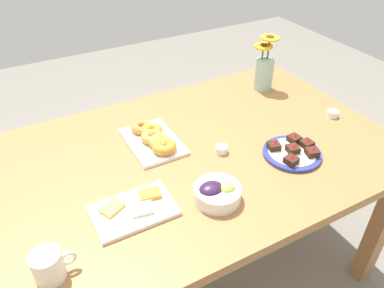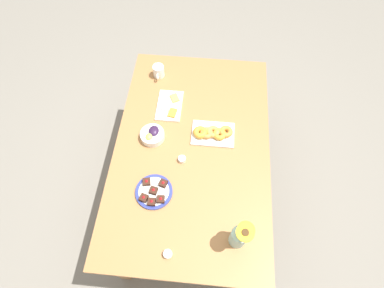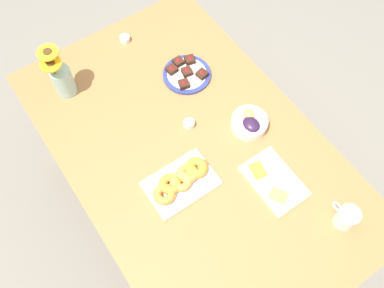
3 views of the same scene
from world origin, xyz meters
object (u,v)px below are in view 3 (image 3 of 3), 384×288
Objects in this scene: coffee_mug at (347,217)px; croissant_platter at (181,181)px; jam_cup_berry at (189,124)px; dining_table at (192,157)px; cheese_platter at (273,181)px; jam_cup_honey at (125,39)px; dessert_plate at (187,73)px; grape_bowl at (250,123)px; flower_vase at (62,79)px.

croissant_platter is (0.49, 0.43, -0.02)m from coffee_mug.
croissant_platter reaches higher than jam_cup_berry.
dining_table is 6.15× the size of cheese_platter.
cheese_platter is 5.42× the size of jam_cup_honey.
croissant_platter is at bearing 138.75° from jam_cup_berry.
dining_table is 0.40m from dessert_plate.
jam_cup_honey and jam_cup_berry have the same top height.
grape_bowl is 0.39m from dessert_plate.
cheese_platter is 0.43m from jam_cup_berry.
cheese_platter is at bearing -123.42° from croissant_platter.
dining_table is 0.66m from flower_vase.
dining_table is at bearing 79.15° from grape_bowl.
coffee_mug reaches higher than cheese_platter.
coffee_mug is (-0.59, -0.30, 0.13)m from dining_table.
dessert_plate is (0.23, -0.14, -0.00)m from jam_cup_berry.
croissant_platter reaches higher than cheese_platter.
cheese_platter is at bearing -150.98° from flower_vase.
jam_cup_honey is at bearing 15.22° from grape_bowl.
croissant_platter is at bearing 129.59° from dining_table.
flower_vase reaches higher than grape_bowl.
cheese_platter is 1.00m from flower_vase.
croissant_platter reaches higher than dining_table.
coffee_mug is at bearing -157.27° from cheese_platter.
croissant_platter is at bearing -165.45° from flower_vase.
flower_vase reaches higher than coffee_mug.
dessert_plate is at bearing -30.76° from dining_table.
flower_vase reaches higher than cheese_platter.
dessert_plate reaches higher than jam_cup_honey.
flower_vase is at bearing 42.57° from grape_bowl.
flower_vase reaches higher than croissant_platter.
jam_cup_berry is (0.15, 0.21, -0.01)m from grape_bowl.
dessert_plate reaches higher than dining_table.
dining_table is 0.20m from croissant_platter.
dining_table is at bearing -151.95° from flower_vase.
dining_table is 5.60× the size of croissant_platter.
croissant_platter is 1.29× the size of dessert_plate.
jam_cup_honey is (0.72, 0.20, -0.01)m from grape_bowl.
coffee_mug is at bearing -152.44° from flower_vase.
dessert_plate reaches higher than croissant_platter.
jam_cup_berry reaches higher than dining_table.
coffee_mug is 0.93m from dessert_plate.
grape_bowl reaches higher than jam_cup_honey.
croissant_platter is 5.95× the size of jam_cup_berry.
jam_cup_honey is (0.98, 0.12, 0.01)m from cheese_platter.
jam_cup_berry is at bearing 54.29° from grape_bowl.
coffee_mug is 0.45× the size of cheese_platter.
flower_vase is at bearing 28.05° from dining_table.
croissant_platter is 1.09× the size of flower_vase.
jam_cup_berry is 0.22× the size of dessert_plate.
jam_cup_honey reaches higher than dining_table.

